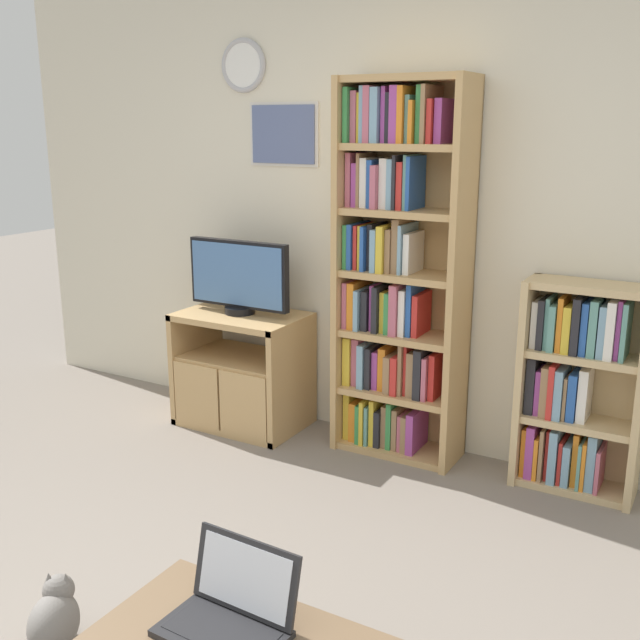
% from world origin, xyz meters
% --- Properties ---
extents(wall_back, '(5.73, 0.09, 2.60)m').
position_xyz_m(wall_back, '(-0.01, 2.29, 1.31)').
color(wall_back, beige).
rests_on(wall_back, ground_plane).
extents(tv_stand, '(0.74, 0.50, 0.69)m').
position_xyz_m(tv_stand, '(-1.01, 1.98, 0.35)').
color(tv_stand, tan).
rests_on(tv_stand, ground_plane).
extents(television, '(0.67, 0.18, 0.44)m').
position_xyz_m(television, '(-1.02, 2.00, 0.91)').
color(television, black).
rests_on(television, tv_stand).
extents(bookshelf_tall, '(0.69, 0.32, 2.02)m').
position_xyz_m(bookshelf_tall, '(-0.07, 2.11, 1.00)').
color(bookshelf_tall, tan).
rests_on(bookshelf_tall, ground_plane).
extents(bookshelf_short, '(0.59, 0.26, 1.06)m').
position_xyz_m(bookshelf_short, '(0.90, 2.13, 0.53)').
color(bookshelf_short, tan).
rests_on(bookshelf_short, ground_plane).
extents(laptop, '(0.36, 0.27, 0.24)m').
position_xyz_m(laptop, '(0.41, -0.04, 0.46)').
color(laptop, '#232326').
rests_on(laptop, coffee_table).
extents(cat, '(0.37, 0.41, 0.26)m').
position_xyz_m(cat, '(-0.39, -0.00, 0.11)').
color(cat, slate).
rests_on(cat, ground_plane).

